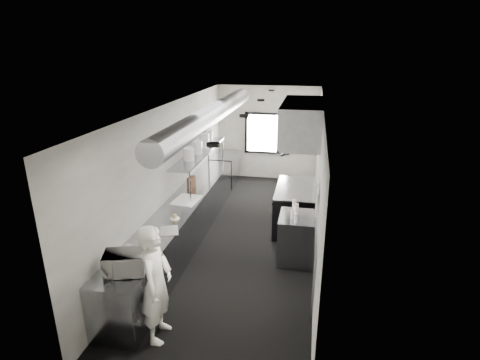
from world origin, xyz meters
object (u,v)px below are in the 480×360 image
at_px(line_cook, 156,284).
at_px(small_plate, 175,219).
at_px(pass_shelf, 200,153).
at_px(squeeze_bottle_b, 292,214).
at_px(range, 294,207).
at_px(squeeze_bottle_e, 294,204).
at_px(prep_counter, 183,223).
at_px(plate_stack_d, 208,138).
at_px(deli_tub_b, 129,248).
at_px(deli_tub_a, 125,255).
at_px(plate_stack_a, 189,154).
at_px(squeeze_bottle_a, 296,218).
at_px(plate_stack_b, 197,147).
at_px(exhaust_hood, 302,122).
at_px(bottle_station, 296,238).
at_px(cutting_board, 186,200).
at_px(squeeze_bottle_c, 296,211).
at_px(far_work_table, 224,169).
at_px(knife_block, 191,182).
at_px(microwave, 125,263).
at_px(squeeze_bottle_d, 297,208).
at_px(plate_stack_c, 204,141).

height_order(line_cook, small_plate, line_cook).
relative_size(pass_shelf, squeeze_bottle_b, 17.99).
distance_m(range, squeeze_bottle_e, 1.21).
bearing_deg(prep_counter, plate_stack_d, 90.80).
bearing_deg(deli_tub_b, line_cook, -42.69).
bearing_deg(pass_shelf, deli_tub_a, -91.42).
distance_m(plate_stack_a, squeeze_bottle_a, 2.74).
bearing_deg(prep_counter, pass_shelf, 91.56).
bearing_deg(plate_stack_b, exhaust_hood, -2.41).
bearing_deg(bottle_station, plate_stack_d, 135.10).
relative_size(cutting_board, squeeze_bottle_e, 3.14).
xyz_separation_m(deli_tub_b, squeeze_bottle_a, (2.45, 1.49, 0.04)).
xyz_separation_m(line_cook, squeeze_bottle_c, (1.72, 2.48, 0.13)).
distance_m(line_cook, small_plate, 1.93).
distance_m(far_work_table, knife_block, 2.87).
bearing_deg(plate_stack_d, squeeze_bottle_c, -44.73).
distance_m(cutting_board, squeeze_bottle_b, 2.21).
height_order(deli_tub_a, cutting_board, deli_tub_a).
distance_m(far_work_table, squeeze_bottle_c, 4.50).
distance_m(range, plate_stack_d, 2.72).
height_order(microwave, plate_stack_a, plate_stack_a).
bearing_deg(squeeze_bottle_a, pass_shelf, 139.60).
relative_size(exhaust_hood, squeeze_bottle_c, 12.67).
height_order(prep_counter, plate_stack_a, plate_stack_a).
height_order(line_cook, plate_stack_a, plate_stack_a).
relative_size(range, squeeze_bottle_a, 8.90).
bearing_deg(squeeze_bottle_c, knife_block, 156.11).
xyz_separation_m(far_work_table, squeeze_bottle_d, (2.28, -3.76, 0.55)).
relative_size(exhaust_hood, microwave, 4.31).
height_order(exhaust_hood, small_plate, exhaust_hood).
bearing_deg(plate_stack_c, pass_shelf, -90.38).
relative_size(knife_block, plate_stack_a, 0.92).
bearing_deg(cutting_board, plate_stack_b, 94.52).
bearing_deg(small_plate, squeeze_bottle_c, 15.42).
distance_m(prep_counter, squeeze_bottle_c, 2.33).
height_order(microwave, squeeze_bottle_a, microwave).
bearing_deg(prep_counter, squeeze_bottle_e, 3.04).
xyz_separation_m(pass_shelf, deli_tub_b, (-0.12, -3.47, -0.59)).
bearing_deg(squeeze_bottle_b, far_work_table, 118.75).
distance_m(pass_shelf, line_cook, 4.23).
bearing_deg(deli_tub_a, prep_counter, 86.52).
distance_m(microwave, small_plate, 1.79).
xyz_separation_m(pass_shelf, range, (2.23, -0.30, -1.07)).
distance_m(deli_tub_b, small_plate, 1.26).
bearing_deg(small_plate, squeeze_bottle_d, 17.62).
bearing_deg(squeeze_bottle_b, microwave, -134.35).
xyz_separation_m(pass_shelf, line_cook, (0.59, -4.13, -0.68)).
height_order(exhaust_hood, pass_shelf, exhaust_hood).
relative_size(prep_counter, squeeze_bottle_d, 31.25).
xyz_separation_m(far_work_table, squeeze_bottle_a, (2.29, -4.18, 0.54)).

